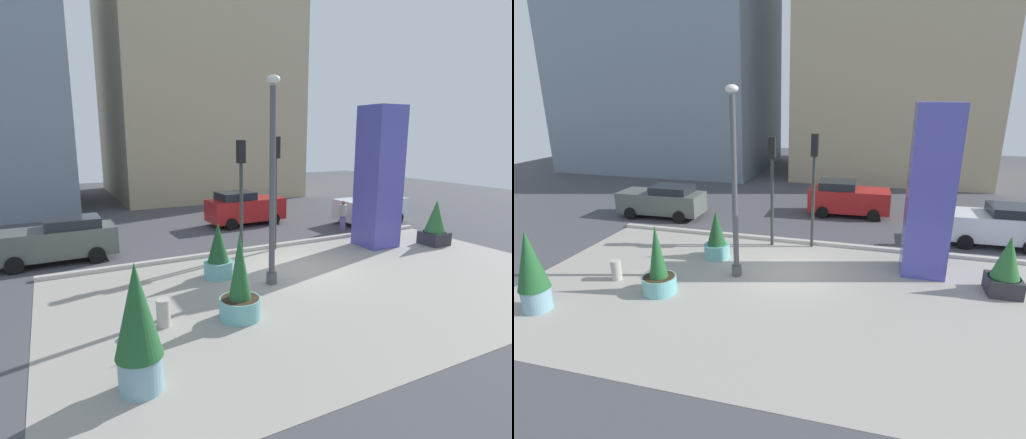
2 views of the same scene
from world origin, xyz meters
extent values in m
plane|color=#47474C|center=(0.00, 4.00, 0.00)|extent=(60.00, 60.00, 0.00)
cube|color=#9E998E|center=(0.00, -2.00, 0.00)|extent=(18.00, 10.00, 0.02)
cube|color=#B7B2A8|center=(0.00, 3.12, 0.08)|extent=(18.00, 0.24, 0.16)
cylinder|color=#4C4C51|center=(-1.83, -0.79, 0.20)|extent=(0.36, 0.36, 0.40)
cylinder|color=#4C4C51|center=(-1.83, -0.79, 3.21)|extent=(0.20, 0.20, 6.43)
ellipsoid|color=silver|center=(-1.83, -0.79, 6.61)|extent=(0.44, 0.44, 0.28)
cube|color=#4C4CAD|center=(4.80, 1.34, 3.10)|extent=(1.53, 1.53, 6.19)
cylinder|color=#6BB2B2|center=(-3.18, 0.63, 0.29)|extent=(1.04, 1.04, 0.58)
cylinder|color=#382819|center=(-3.18, 0.63, 0.56)|extent=(0.96, 0.96, 0.04)
cone|color=#1E4C28|center=(-3.18, 0.63, 1.28)|extent=(0.76, 0.76, 1.40)
cube|color=#2D2D33|center=(7.30, 0.20, 0.30)|extent=(1.05, 1.05, 0.60)
cylinder|color=#382819|center=(7.30, 0.20, 0.58)|extent=(1.00, 1.00, 0.04)
cone|color=#2D6B33|center=(7.30, 0.20, 1.33)|extent=(0.92, 0.92, 1.46)
cylinder|color=#6BB2B2|center=(-3.90, -2.72, 0.29)|extent=(1.14, 1.14, 0.58)
cylinder|color=#382819|center=(-3.90, -2.72, 0.56)|extent=(1.05, 1.05, 0.04)
cone|color=#235B2D|center=(-3.90, -2.72, 1.50)|extent=(0.62, 0.62, 1.83)
cylinder|color=#7AA8B7|center=(-7.00, -4.74, 0.37)|extent=(0.86, 0.86, 0.74)
cylinder|color=#382819|center=(-7.00, -4.74, 0.72)|extent=(0.79, 0.79, 0.04)
cone|color=#235B2D|center=(-7.00, -4.74, 1.68)|extent=(0.93, 0.93, 1.89)
cylinder|color=#B2ADA3|center=(-5.90, -2.25, 0.38)|extent=(0.36, 0.36, 0.75)
cylinder|color=#333833|center=(0.37, 2.83, 1.99)|extent=(0.14, 0.14, 3.98)
cube|color=black|center=(0.37, 2.83, 4.43)|extent=(0.28, 0.32, 0.90)
sphere|color=red|center=(0.37, 3.00, 4.70)|extent=(0.18, 0.18, 0.18)
cylinder|color=#333833|center=(-1.36, 2.57, 1.92)|extent=(0.14, 0.14, 3.85)
cube|color=black|center=(-1.36, 2.57, 4.30)|extent=(0.28, 0.32, 0.90)
sphere|color=red|center=(-1.36, 2.74, 4.30)|extent=(0.18, 0.18, 0.18)
cube|color=red|center=(1.51, 8.10, 0.87)|extent=(4.36, 1.97, 1.19)
cube|color=#1E2328|center=(0.87, 8.08, 1.67)|extent=(1.99, 1.67, 0.42)
cylinder|color=black|center=(2.80, 9.06, 0.32)|extent=(0.65, 0.24, 0.64)
cylinder|color=black|center=(2.87, 7.25, 0.32)|extent=(0.65, 0.24, 0.64)
cylinder|color=black|center=(0.15, 8.96, 0.32)|extent=(0.65, 0.24, 0.64)
cylinder|color=black|center=(0.21, 7.15, 0.32)|extent=(0.65, 0.24, 0.64)
cube|color=#565B56|center=(-8.22, 5.20, 0.81)|extent=(4.56, 1.79, 1.08)
cube|color=#1E2328|center=(-7.54, 5.21, 1.54)|extent=(2.07, 1.55, 0.38)
cylinder|color=black|center=(-9.62, 4.31, 0.32)|extent=(0.64, 0.23, 0.64)
cylinder|color=black|center=(-9.64, 6.03, 0.32)|extent=(0.64, 0.23, 0.64)
cylinder|color=black|center=(-6.80, 4.36, 0.32)|extent=(0.64, 0.23, 0.64)
cylinder|color=black|center=(-6.83, 6.08, 0.32)|extent=(0.64, 0.23, 0.64)
cube|color=silver|center=(8.07, 5.24, 0.84)|extent=(4.15, 1.92, 1.13)
cube|color=#1E2328|center=(8.69, 5.25, 1.60)|extent=(1.88, 1.66, 0.40)
cylinder|color=black|center=(6.81, 4.29, 0.32)|extent=(0.64, 0.23, 0.64)
cylinder|color=black|center=(6.78, 6.14, 0.32)|extent=(0.64, 0.23, 0.64)
cylinder|color=black|center=(9.33, 6.19, 0.32)|extent=(0.64, 0.23, 0.64)
cube|color=slate|center=(5.38, 4.37, 0.39)|extent=(0.34, 0.34, 0.79)
cylinder|color=#B2AD9E|center=(5.38, 4.37, 1.09)|extent=(0.51, 0.51, 0.59)
sphere|color=#8C664C|center=(5.38, 4.37, 1.49)|extent=(0.21, 0.21, 0.21)
cube|color=tan|center=(3.51, 22.24, 10.29)|extent=(14.04, 13.58, 20.57)
camera|label=1|loc=(-8.28, -12.16, 4.92)|focal=28.54mm
camera|label=2|loc=(2.95, -13.79, 6.55)|focal=28.60mm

